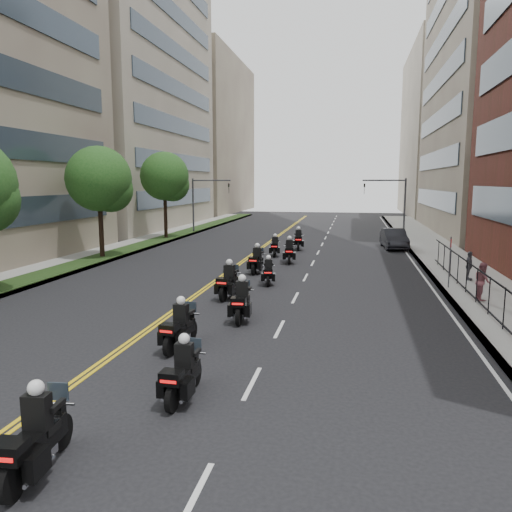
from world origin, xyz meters
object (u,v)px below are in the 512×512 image
at_px(motorcycle_3, 242,302).
at_px(motorcycle_4, 228,283).
at_px(motorcycle_1, 183,374).
at_px(parked_sedan, 394,239).
at_px(motorcycle_7, 289,252).
at_px(motorcycle_8, 275,247).
at_px(motorcycle_2, 180,329).
at_px(pedestrian_b, 483,281).
at_px(motorcycle_9, 298,241).
at_px(pedestrian_c, 469,266).
at_px(motorcycle_6, 257,261).
at_px(motorcycle_0, 35,439).
at_px(motorcycle_5, 268,273).

bearing_deg(motorcycle_3, motorcycle_4, 107.88).
distance_m(motorcycle_1, parked_sedan, 30.66).
xyz_separation_m(motorcycle_1, motorcycle_7, (-0.06, 21.12, 0.05)).
bearing_deg(motorcycle_4, motorcycle_8, 93.58).
xyz_separation_m(motorcycle_2, pedestrian_b, (10.97, 8.29, 0.31)).
xyz_separation_m(motorcycle_4, motorcycle_9, (1.37, 16.95, 0.01)).
bearing_deg(pedestrian_c, motorcycle_7, 85.66).
xyz_separation_m(motorcycle_6, pedestrian_b, (11.09, -5.31, 0.29)).
relative_size(motorcycle_3, motorcycle_7, 1.00).
height_order(motorcycle_0, motorcycle_8, motorcycle_0).
height_order(motorcycle_8, pedestrian_c, pedestrian_c).
height_order(motorcycle_3, pedestrian_b, pedestrian_b).
distance_m(motorcycle_6, pedestrian_c, 11.54).
bearing_deg(motorcycle_8, motorcycle_9, 64.96).
relative_size(motorcycle_2, motorcycle_5, 1.12).
xyz_separation_m(motorcycle_3, motorcycle_7, (0.07, 13.95, 0.00)).
bearing_deg(motorcycle_8, parked_sedan, 28.19).
bearing_deg(pedestrian_b, motorcycle_3, 110.94).
bearing_deg(motorcycle_2, motorcycle_7, 91.46).
bearing_deg(motorcycle_1, pedestrian_b, 52.64).
height_order(motorcycle_7, parked_sedan, motorcycle_7).
xyz_separation_m(motorcycle_1, motorcycle_4, (-1.54, 10.66, 0.06)).
bearing_deg(motorcycle_1, motorcycle_9, 92.12).
distance_m(motorcycle_0, motorcycle_5, 17.69).
relative_size(motorcycle_3, pedestrian_b, 1.44).
distance_m(motorcycle_2, motorcycle_5, 10.59).
height_order(motorcycle_6, motorcycle_7, motorcycle_7).
distance_m(motorcycle_2, pedestrian_b, 13.75).
xyz_separation_m(motorcycle_0, motorcycle_1, (1.55, 3.57, -0.05)).
distance_m(motorcycle_1, motorcycle_9, 27.61).
bearing_deg(parked_sedan, motorcycle_8, -151.01).
xyz_separation_m(motorcycle_4, motorcycle_6, (0.07, 6.48, -0.02)).
bearing_deg(parked_sedan, pedestrian_b, -87.50).
bearing_deg(motorcycle_7, parked_sedan, 43.52).
relative_size(motorcycle_2, motorcycle_3, 0.96).
bearing_deg(parked_sedan, motorcycle_2, -113.17).
height_order(parked_sedan, pedestrian_c, pedestrian_c).
bearing_deg(motorcycle_9, motorcycle_7, -94.69).
relative_size(motorcycle_7, pedestrian_b, 1.44).
height_order(motorcycle_2, motorcycle_7, motorcycle_7).
distance_m(motorcycle_9, parked_sedan, 7.72).
distance_m(motorcycle_6, parked_sedan, 15.35).
relative_size(motorcycle_8, parked_sedan, 0.46).
height_order(motorcycle_4, motorcycle_9, motorcycle_9).
xyz_separation_m(motorcycle_9, pedestrian_c, (10.21, -11.19, 0.20)).
height_order(motorcycle_3, motorcycle_4, motorcycle_4).
bearing_deg(motorcycle_8, motorcycle_3, -91.38).
distance_m(motorcycle_5, pedestrian_c, 10.57).
relative_size(motorcycle_0, motorcycle_5, 1.16).
height_order(motorcycle_1, motorcycle_9, motorcycle_9).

